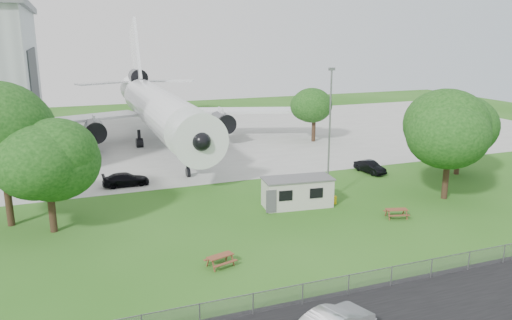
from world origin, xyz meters
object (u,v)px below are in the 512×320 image
object	(u,v)px
airliner	(157,107)
site_cabin	(297,192)
picnic_west	(220,266)
picnic_east	(396,218)

from	to	relation	value
airliner	site_cabin	world-z (taller)	airliner
site_cabin	picnic_west	distance (m)	13.42
site_cabin	picnic_east	distance (m)	8.68
site_cabin	picnic_east	bearing A→B (deg)	-40.93
site_cabin	airliner	bearing A→B (deg)	103.00
site_cabin	picnic_west	xyz separation A→B (m)	(-9.90, -8.97, -1.31)
airliner	picnic_west	xyz separation A→B (m)	(-2.96, -39.05, -5.27)
airliner	picnic_east	size ratio (longest dim) A/B	26.52
picnic_west	site_cabin	bearing A→B (deg)	26.08
site_cabin	picnic_east	size ratio (longest dim) A/B	3.82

